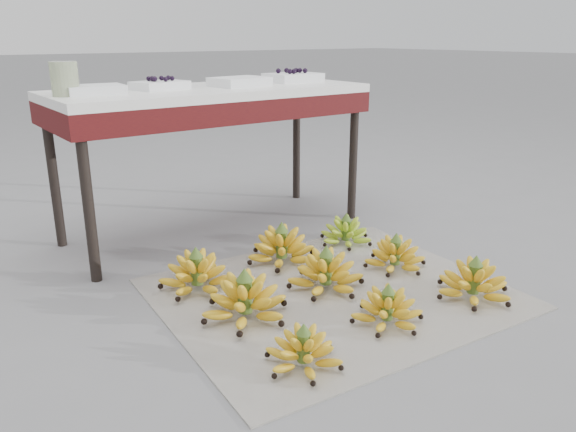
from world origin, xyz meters
TOP-DOWN VIEW (x-y plane):
  - ground at (0.00, 0.00)m, footprint 60.00×60.00m
  - newspaper_mat at (0.09, 0.06)m, footprint 1.33×1.15m
  - bunch_front_left at (-0.30, -0.27)m, footprint 0.25×0.25m
  - bunch_front_center at (0.09, -0.23)m, footprint 0.31×0.31m
  - bunch_front_right at (0.49, -0.28)m, footprint 0.36×0.36m
  - bunch_mid_left at (-0.28, 0.08)m, footprint 0.38×0.38m
  - bunch_mid_center at (0.10, 0.10)m, footprint 0.36×0.36m
  - bunch_mid_right at (0.46, 0.08)m, footprint 0.33×0.33m
  - bunch_back_left at (-0.31, 0.39)m, footprint 0.36×0.36m
  - bunch_back_center at (0.11, 0.42)m, footprint 0.39×0.39m
  - bunch_back_right at (0.49, 0.42)m, footprint 0.32×0.32m
  - vendor_table at (0.10, 0.96)m, footprint 1.48×0.59m
  - tray_far_left at (-0.44, 0.96)m, footprint 0.24×0.18m
  - tray_left at (-0.14, 0.99)m, footprint 0.26×0.21m
  - tray_right at (0.24, 0.93)m, footprint 0.28×0.22m
  - tray_far_right at (0.60, 0.99)m, footprint 0.28×0.21m
  - glass_jar at (-0.56, 0.95)m, footprint 0.14×0.14m

SIDE VIEW (x-z plane):
  - ground at x=0.00m, z-range 0.00..0.00m
  - newspaper_mat at x=0.09m, z-range 0.00..0.01m
  - bunch_front_left at x=-0.30m, z-range -0.02..0.13m
  - bunch_front_center at x=0.09m, z-range -0.02..0.13m
  - bunch_back_right at x=0.49m, z-range -0.02..0.13m
  - bunch_mid_right at x=0.46m, z-range -0.02..0.14m
  - bunch_front_right at x=0.49m, z-range -0.02..0.15m
  - bunch_back_left at x=-0.31m, z-range -0.02..0.15m
  - bunch_mid_center at x=0.10m, z-range -0.02..0.16m
  - bunch_back_center at x=0.11m, z-range -0.02..0.16m
  - bunch_mid_left at x=-0.28m, z-range -0.02..0.16m
  - vendor_table at x=0.10m, z-range 0.27..0.98m
  - tray_far_left at x=-0.44m, z-range 0.71..0.75m
  - tray_left at x=-0.14m, z-range 0.70..0.76m
  - tray_right at x=0.24m, z-range 0.71..0.75m
  - tray_far_right at x=0.60m, z-range 0.70..0.77m
  - glass_jar at x=-0.56m, z-range 0.71..0.84m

